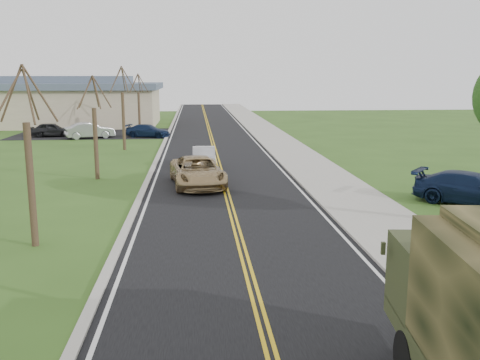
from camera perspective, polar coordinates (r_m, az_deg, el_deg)
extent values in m
cube|color=black|center=(48.36, -3.02, 4.30)|extent=(8.00, 120.00, 0.01)
cube|color=#9E998E|center=(48.66, 1.88, 4.42)|extent=(0.30, 120.00, 0.12)
cube|color=#9E998E|center=(48.89, 3.92, 4.42)|extent=(3.20, 120.00, 0.10)
cube|color=#9E998E|center=(48.40, -7.95, 4.27)|extent=(0.30, 120.00, 0.10)
cylinder|color=#38281C|center=(19.16, -21.40, -0.54)|extent=(0.24, 0.24, 4.20)
cylinder|color=#38281C|center=(18.81, -20.54, 8.63)|extent=(1.01, 0.33, 1.90)
cylinder|color=#38281C|center=(19.41, -21.41, 8.39)|extent=(0.13, 1.29, 1.74)
cylinder|color=#38281C|center=(19.13, -23.23, 8.46)|extent=(0.98, 0.43, 1.90)
cylinder|color=#38281C|center=(18.49, -23.63, 8.13)|extent=(0.79, 1.05, 1.77)
cylinder|color=#38281C|center=(18.35, -21.62, 8.51)|extent=(0.58, 0.90, 1.90)
cylinder|color=#38281C|center=(30.72, -15.13, 3.74)|extent=(0.24, 0.24, 3.96)
cylinder|color=#38281C|center=(30.55, -14.52, 9.10)|extent=(0.96, 0.32, 1.79)
cylinder|color=#38281C|center=(31.07, -15.14, 8.97)|extent=(0.12, 1.22, 1.65)
cylinder|color=#38281C|center=(30.75, -16.15, 9.03)|extent=(0.93, 0.41, 1.79)
cylinder|color=#38281C|center=(30.13, -16.24, 8.86)|extent=(0.75, 0.99, 1.67)
cylinder|color=#38281C|center=(30.08, -15.05, 9.05)|extent=(0.55, 0.85, 1.80)
cylinder|color=#38281C|center=(42.50, -12.31, 6.13)|extent=(0.24, 0.24, 4.44)
cylinder|color=#38281C|center=(42.43, -11.79, 10.48)|extent=(1.07, 0.35, 2.00)
cylinder|color=#38281C|center=(43.00, -12.33, 10.35)|extent=(0.13, 1.36, 1.84)
cylinder|color=#38281C|center=(42.60, -13.12, 10.42)|extent=(1.03, 0.46, 2.00)
cylinder|color=#38281C|center=(41.91, -13.15, 10.30)|extent=(0.83, 1.10, 1.87)
cylinder|color=#38281C|center=(41.88, -12.18, 10.45)|extent=(0.61, 0.95, 2.01)
cylinder|color=#38281C|center=(54.40, -10.70, 7.04)|extent=(0.24, 0.24, 4.08)
cylinder|color=#38281C|center=(54.36, -10.31, 10.15)|extent=(0.99, 0.33, 1.84)
cylinder|color=#38281C|center=(54.87, -10.71, 10.07)|extent=(0.13, 1.25, 1.69)
cylinder|color=#38281C|center=(54.50, -11.27, 10.12)|extent=(0.95, 0.42, 1.85)
cylinder|color=#38281C|center=(53.86, -11.27, 10.03)|extent=(0.77, 1.02, 1.72)
cylinder|color=#38281C|center=(53.85, -10.58, 10.14)|extent=(0.57, 0.88, 1.85)
cube|color=tan|center=(65.71, -17.72, 7.43)|extent=(20.00, 12.00, 4.20)
cube|color=#475466|center=(65.63, -17.85, 9.52)|extent=(21.00, 13.00, 0.70)
cube|color=#475466|center=(65.62, -17.88, 10.13)|extent=(14.00, 8.00, 0.90)
cube|color=black|center=(54.96, -13.75, 4.83)|extent=(18.00, 10.00, 0.02)
cube|color=#33391F|center=(11.05, 22.72, -9.86)|extent=(2.62, 2.18, 1.42)
cube|color=black|center=(11.79, 21.21, -7.40)|extent=(2.22, 0.32, 0.71)
imported|color=tan|center=(28.01, -4.56, 0.89)|extent=(3.18, 5.76, 1.53)
imported|color=#AFB0B4|center=(33.50, -3.88, 2.40)|extent=(1.40, 4.00, 1.32)
imported|color=#0F1B38|center=(26.10, 23.44, -0.85)|extent=(5.14, 4.74, 1.45)
imported|color=black|center=(53.73, -19.43, 5.09)|extent=(4.12, 2.12, 1.34)
imported|color=#A4A4A9|center=(51.30, -15.74, 5.11)|extent=(4.70, 3.08, 1.46)
imported|color=#101F3D|center=(51.07, -9.79, 5.19)|extent=(4.43, 2.67, 1.20)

